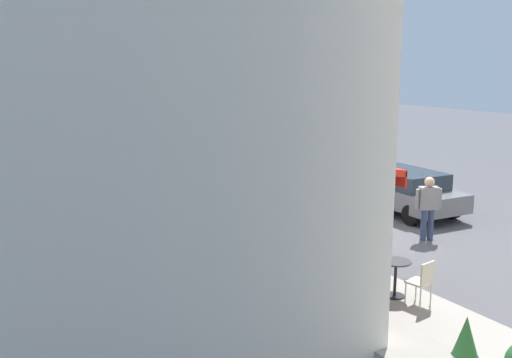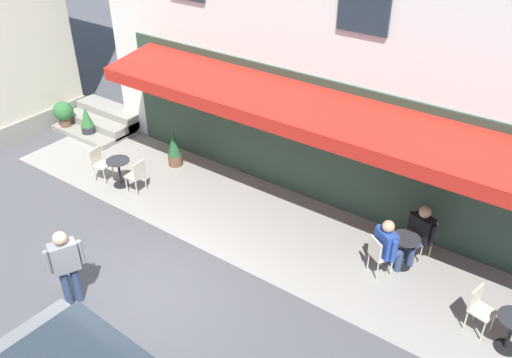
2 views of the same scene
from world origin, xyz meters
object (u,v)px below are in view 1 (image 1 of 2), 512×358
seated_patron_in_blue (203,199)px  walking_pedestrian_in_grey (428,204)px  cafe_chair_cream_kerbside (211,204)px  cafe_table_near_entrance (395,273)px  cafe_chair_cream_corner_right (183,182)px  parked_car_grey (401,189)px  cafe_chair_cream_by_window (373,262)px  potted_plant_by_steps (465,348)px  cafe_chair_cream_near_door (167,205)px  cafe_chair_cream_back_row (423,279)px  cafe_chair_cream_facing_street (191,190)px  cafe_table_mid_terrace (189,206)px  potted_plant_under_sign (317,280)px  cafe_table_streetside (188,187)px  seated_companion_in_black (175,199)px

seated_patron_in_blue → walking_pedestrian_in_grey: 6.27m
cafe_chair_cream_kerbside → cafe_table_near_entrance: bearing=6.2°
cafe_chair_cream_corner_right → parked_car_grey: bearing=45.0°
cafe_table_near_entrance → cafe_chair_cream_by_window: 0.63m
cafe_chair_cream_by_window → cafe_chair_cream_corner_right: same height
parked_car_grey → potted_plant_by_steps: bearing=-38.2°
cafe_chair_cream_near_door → cafe_table_near_entrance: bearing=14.3°
cafe_chair_cream_kerbside → cafe_chair_cream_near_door: bearing=-115.1°
cafe_chair_cream_back_row → cafe_chair_cream_corner_right: (-10.80, -0.30, 0.00)m
walking_pedestrian_in_grey → parked_car_grey: size_ratio=0.39×
cafe_chair_cream_kerbside → cafe_chair_cream_facing_street: same height
cafe_table_mid_terrace → cafe_chair_cream_kerbside: size_ratio=0.82×
potted_plant_under_sign → parked_car_grey: (-4.62, 6.54, 0.19)m
cafe_chair_cream_back_row → cafe_chair_cream_near_door: (-8.02, -1.99, 0.00)m
seated_patron_in_blue → cafe_chair_cream_corner_right: bearing=167.0°
cafe_chair_cream_corner_right → potted_plant_by_steps: (13.04, -1.12, -0.06)m
potted_plant_by_steps → cafe_chair_cream_kerbside: bearing=176.7°
cafe_chair_cream_near_door → cafe_chair_cream_facing_street: same height
parked_car_grey → cafe_chair_cream_facing_street: bearing=-125.8°
cafe_chair_cream_by_window → cafe_table_mid_terrace: 6.69m
cafe_chair_cream_back_row → cafe_chair_cream_corner_right: size_ratio=1.00×
cafe_chair_cream_facing_street → cafe_chair_cream_corner_right: bearing=168.0°
cafe_chair_cream_kerbside → cafe_table_streetside: cafe_chair_cream_kerbside is taller
cafe_table_mid_terrace → potted_plant_under_sign: size_ratio=0.71×
cafe_chair_cream_by_window → parked_car_grey: (-4.43, 4.97, 0.16)m
cafe_table_near_entrance → cafe_table_streetside: (-9.56, -0.30, 0.00)m
cafe_table_near_entrance → parked_car_grey: 7.07m
cafe_chair_cream_by_window → cafe_chair_cream_kerbside: size_ratio=1.00×
cafe_table_near_entrance → potted_plant_by_steps: 3.15m
cafe_table_streetside → cafe_chair_cream_facing_street: size_ratio=0.82×
cafe_chair_cream_corner_right → potted_plant_under_sign: potted_plant_under_sign is taller
cafe_table_near_entrance → walking_pedestrian_in_grey: size_ratio=0.44×
cafe_table_streetside → walking_pedestrian_in_grey: (7.11, 3.71, 0.50)m
cafe_table_streetside → cafe_chair_cream_near_door: bearing=-36.2°
seated_companion_in_black → cafe_chair_cream_by_window: bearing=13.8°
cafe_table_streetside → seated_patron_in_blue: bearing=-13.7°
cafe_chair_cream_by_window → cafe_table_mid_terrace: bearing=-169.3°
potted_plant_under_sign → seated_patron_in_blue: bearing=174.1°
cafe_chair_cream_corner_right → cafe_chair_cream_back_row: bearing=1.6°
cafe_chair_cream_back_row → potted_plant_by_steps: (2.24, -1.41, -0.06)m
cafe_table_streetside → cafe_chair_cream_kerbside: bearing=-9.4°
cafe_chair_cream_corner_right → potted_plant_under_sign: bearing=-8.3°
potted_plant_under_sign → potted_plant_by_steps: potted_plant_under_sign is taller
cafe_chair_cream_by_window → seated_companion_in_black: 6.90m
cafe_chair_cream_facing_street → potted_plant_by_steps: 11.84m
cafe_chair_cream_kerbside → cafe_chair_cream_corner_right: (-3.32, 0.56, 0.00)m
cafe_chair_cream_by_window → cafe_chair_cream_near_door: bearing=-164.7°
cafe_chair_cream_corner_right → seated_companion_in_black: 3.22m
cafe_chair_cream_by_window → cafe_chair_cream_corner_right: size_ratio=1.00×
cafe_chair_cream_kerbside → cafe_table_streetside: bearing=170.6°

